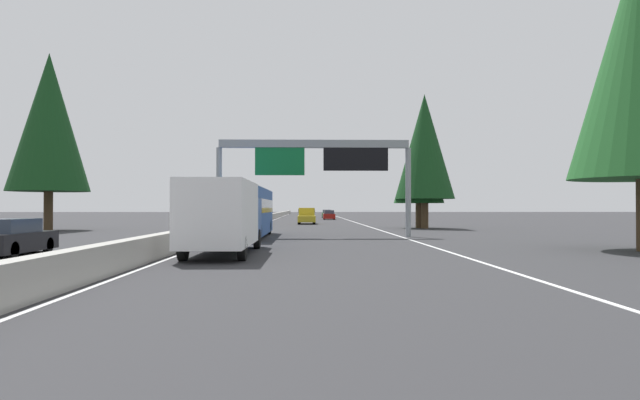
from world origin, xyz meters
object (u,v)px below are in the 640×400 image
object	(u,v)px
sedan_far_right	(327,214)
pickup_far_center	(307,216)
oncoming_near	(11,238)
conifer_right_mid	(419,159)
conifer_right_near	(425,147)
conifer_left_near	(49,122)
bus_near_right	(247,211)
box_truck_distant_b	(224,215)
sedan_far_left	(329,215)
sign_gantry_overhead	(317,160)

from	to	relation	value
sedan_far_right	pickup_far_center	bearing A→B (deg)	174.45
oncoming_near	conifer_right_mid	size ratio (longest dim) A/B	0.42
conifer_right_near	conifer_left_near	xyz separation A→B (m)	(-3.66, 32.12, 1.54)
bus_near_right	conifer_right_near	xyz separation A→B (m)	(14.14, -14.53, 5.73)
box_truck_distant_b	sedan_far_left	distance (m)	63.56
sign_gantry_overhead	conifer_right_mid	size ratio (longest dim) A/B	1.20
conifer_right_near	conifer_right_mid	distance (m)	1.53
bus_near_right	conifer_right_mid	distance (m)	21.35
pickup_far_center	conifer_right_mid	distance (m)	17.62
box_truck_distant_b	conifer_right_near	bearing A→B (deg)	-27.58
bus_near_right	pickup_far_center	size ratio (longest dim) A/B	2.05
conifer_right_near	oncoming_near	bearing A→B (deg)	140.11
bus_near_right	conifer_right_mid	size ratio (longest dim) A/B	1.09
box_truck_distant_b	sedan_far_right	bearing A→B (deg)	-5.05
sign_gantry_overhead	sedan_far_right	world-z (taller)	sign_gantry_overhead
sign_gantry_overhead	conifer_left_near	xyz separation A→B (m)	(10.19, 22.07, 3.97)
sign_gantry_overhead	conifer_right_mid	distance (m)	17.88
sedan_far_left	conifer_right_mid	xyz separation A→B (m)	(-35.21, -6.99, 5.72)
box_truck_distant_b	conifer_right_near	distance (m)	30.91
pickup_far_center	conifer_right_near	size ratio (longest dim) A/B	0.46
sign_gantry_overhead	conifer_right_mid	xyz separation A→B (m)	(14.94, -9.74, 1.38)
sedan_far_right	oncoming_near	size ratio (longest dim) A/B	1.00
bus_near_right	sedan_far_left	distance (m)	50.95
sedan_far_left	bus_near_right	bearing A→B (deg)	171.85
oncoming_near	conifer_left_near	xyz separation A→B (m)	(23.37, 9.53, 8.30)
sedan_far_left	oncoming_near	bearing A→B (deg)	166.42
bus_near_right	conifer_left_near	world-z (taller)	conifer_left_near
sign_gantry_overhead	pickup_far_center	xyz separation A→B (m)	(28.02, 0.71, -4.10)
conifer_left_near	pickup_far_center	bearing A→B (deg)	-50.15
bus_near_right	conifer_right_near	distance (m)	21.06
bus_near_right	box_truck_distant_b	bearing A→B (deg)	-177.89
sedan_far_right	sedan_far_left	xyz separation A→B (m)	(-15.81, 0.22, 0.00)
sedan_far_left	oncoming_near	distance (m)	65.14
conifer_right_near	conifer_right_mid	xyz separation A→B (m)	(1.08, 0.31, -1.04)
sign_gantry_overhead	box_truck_distant_b	world-z (taller)	sign_gantry_overhead
pickup_far_center	conifer_left_near	bearing A→B (deg)	129.85
sedan_far_right	sedan_far_left	size ratio (longest dim) A/B	1.00
box_truck_distant_b	sedan_far_left	xyz separation A→B (m)	(63.20, -6.75, -0.93)
bus_near_right	conifer_left_near	distance (m)	21.73
sign_gantry_overhead	sedan_far_left	world-z (taller)	sign_gantry_overhead
conifer_left_near	conifer_right_mid	bearing A→B (deg)	-81.52
sedan_far_right	sedan_far_left	distance (m)	15.81
sedan_far_right	sedan_far_left	bearing A→B (deg)	179.19
sign_gantry_overhead	oncoming_near	distance (m)	18.70
sign_gantry_overhead	pickup_far_center	world-z (taller)	sign_gantry_overhead
bus_near_right	sedan_far_right	size ratio (longest dim) A/B	2.61
conifer_right_near	bus_near_right	bearing A→B (deg)	134.23
oncoming_near	conifer_right_near	size ratio (longest dim) A/B	0.36
sedan_far_left	conifer_right_mid	size ratio (longest dim) A/B	0.42
conifer_left_near	sign_gantry_overhead	bearing A→B (deg)	-114.79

